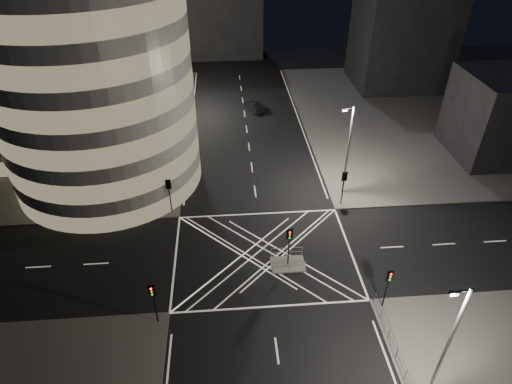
{
  "coord_description": "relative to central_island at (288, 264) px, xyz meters",
  "views": [
    {
      "loc": [
        -2.98,
        -28.33,
        27.22
      ],
      "look_at": [
        -0.25,
        5.66,
        3.0
      ],
      "focal_mm": 30.0,
      "sensor_mm": 36.0,
      "label": 1
    }
  ],
  "objects": [
    {
      "name": "sidewalk_far_left",
      "position": [
        -31.0,
        28.5,
        0.0
      ],
      "size": [
        42.0,
        42.0,
        0.15
      ],
      "primitive_type": "cube",
      "color": "#595653",
      "rests_on": "ground"
    },
    {
      "name": "traffic_signal_fl",
      "position": [
        -10.8,
        8.3,
        2.84
      ],
      "size": [
        0.55,
        0.22,
        4.0
      ],
      "color": "black",
      "rests_on": "sidewalk_far_left"
    },
    {
      "name": "traffic_signal_fr",
      "position": [
        6.8,
        8.3,
        2.84
      ],
      "size": [
        0.55,
        0.22,
        4.0
      ],
      "color": "black",
      "rests_on": "sidewalk_far_right"
    },
    {
      "name": "tree_d",
      "position": [
        -12.5,
        28.5,
        5.19
      ],
      "size": [
        4.43,
        4.43,
        7.67
      ],
      "color": "black",
      "rests_on": "sidewalk_far_left"
    },
    {
      "name": "railing_island_south",
      "position": [
        0.0,
        -0.9,
        0.62
      ],
      "size": [
        2.8,
        0.06,
        1.1
      ],
      "primitive_type": "cube",
      "color": "slate",
      "rests_on": "central_island"
    },
    {
      "name": "railing_island_north",
      "position": [
        0.0,
        0.9,
        0.62
      ],
      "size": [
        2.8,
        0.06,
        1.1
      ],
      "primitive_type": "cube",
      "color": "slate",
      "rests_on": "central_island"
    },
    {
      "name": "office_tower_curved",
      "position": [
        -22.74,
        20.24,
        12.58
      ],
      "size": [
        30.0,
        29.0,
        27.2
      ],
      "color": "gray",
      "rests_on": "sidewalk_far_left"
    },
    {
      "name": "street_lamp_right_near",
      "position": [
        7.44,
        -12.5,
        5.47
      ],
      "size": [
        1.25,
        0.25,
        10.0
      ],
      "color": "slate",
      "rests_on": "sidewalk_near_right"
    },
    {
      "name": "tree_a",
      "position": [
        -12.5,
        10.5,
        4.25
      ],
      "size": [
        4.41,
        4.41,
        6.72
      ],
      "color": "black",
      "rests_on": "sidewalk_far_left"
    },
    {
      "name": "tree_e",
      "position": [
        -12.5,
        34.5,
        4.65
      ],
      "size": [
        3.97,
        3.97,
        6.87
      ],
      "color": "black",
      "rests_on": "sidewalk_far_left"
    },
    {
      "name": "building_right_far",
      "position": [
        24.0,
        41.5,
        7.58
      ],
      "size": [
        14.0,
        12.0,
        15.0
      ],
      "primitive_type": "cube",
      "color": "black",
      "rests_on": "sidewalk_far_right"
    },
    {
      "name": "traffic_signal_island",
      "position": [
        0.0,
        0.0,
        2.84
      ],
      "size": [
        0.55,
        0.22,
        4.0
      ],
      "color": "black",
      "rests_on": "central_island"
    },
    {
      "name": "traffic_signal_nr",
      "position": [
        6.8,
        -5.3,
        2.84
      ],
      "size": [
        0.55,
        0.22,
        4.0
      ],
      "color": "black",
      "rests_on": "sidewalk_near_right"
    },
    {
      "name": "sidewalk_far_right",
      "position": [
        27.0,
        28.5,
        0.0
      ],
      "size": [
        42.0,
        42.0,
        0.15
      ],
      "primitive_type": "cube",
      "color": "#595653",
      "rests_on": "ground"
    },
    {
      "name": "building_far_end",
      "position": [
        -6.0,
        59.5,
        8.93
      ],
      "size": [
        18.0,
        8.0,
        18.0
      ],
      "primitive_type": "cube",
      "color": "black",
      "rests_on": "ground"
    },
    {
      "name": "sedan",
      "position": [
        -0.5,
        32.58,
        0.6
      ],
      "size": [
        2.87,
        4.36,
        1.36
      ],
      "primitive_type": "imported",
      "rotation": [
        0.0,
        0.0,
        3.52
      ],
      "color": "black",
      "rests_on": "ground"
    },
    {
      "name": "tree_c",
      "position": [
        -12.5,
        22.5,
        5.01
      ],
      "size": [
        3.83,
        3.83,
        7.16
      ],
      "color": "black",
      "rests_on": "sidewalk_far_left"
    },
    {
      "name": "railing_near_right",
      "position": [
        6.3,
        -10.65,
        0.62
      ],
      "size": [
        0.06,
        11.7,
        1.1
      ],
      "primitive_type": "cube",
      "color": "slate",
      "rests_on": "sidewalk_near_right"
    },
    {
      "name": "ground",
      "position": [
        -2.0,
        1.5,
        -0.07
      ],
      "size": [
        120.0,
        120.0,
        0.0
      ],
      "primitive_type": "plane",
      "color": "black",
      "rests_on": "ground"
    },
    {
      "name": "tree_b",
      "position": [
        -12.5,
        16.5,
        4.58
      ],
      "size": [
        4.63,
        4.63,
        7.17
      ],
      "color": "black",
      "rests_on": "sidewalk_far_left"
    },
    {
      "name": "street_lamp_left_far",
      "position": [
        -11.44,
        31.5,
        5.47
      ],
      "size": [
        1.25,
        0.25,
        10.0
      ],
      "color": "slate",
      "rests_on": "sidewalk_far_left"
    },
    {
      "name": "central_island",
      "position": [
        0.0,
        0.0,
        0.0
      ],
      "size": [
        3.0,
        2.0,
        0.15
      ],
      "primitive_type": "cube",
      "color": "slate",
      "rests_on": "ground"
    },
    {
      "name": "building_right_near",
      "position": [
        28.0,
        17.5,
        5.08
      ],
      "size": [
        10.0,
        10.0,
        10.0
      ],
      "primitive_type": "cube",
      "color": "black",
      "rests_on": "sidewalk_far_right"
    },
    {
      "name": "traffic_signal_nl",
      "position": [
        -10.8,
        -5.3,
        2.84
      ],
      "size": [
        0.55,
        0.22,
        4.0
      ],
      "color": "black",
      "rests_on": "sidewalk_near_left"
    },
    {
      "name": "street_lamp_right_far",
      "position": [
        7.44,
        10.5,
        5.47
      ],
      "size": [
        1.25,
        0.25,
        10.0
      ],
      "color": "slate",
      "rests_on": "sidewalk_far_right"
    },
    {
      "name": "office_block_rear",
      "position": [
        -24.0,
        43.5,
        11.07
      ],
      "size": [
        24.0,
        16.0,
        22.0
      ],
      "primitive_type": "cube",
      "color": "gray",
      "rests_on": "sidewalk_far_left"
    },
    {
      "name": "street_lamp_left_near",
      "position": [
        -11.44,
        13.5,
        5.47
      ],
      "size": [
        1.25,
        0.25,
        10.0
      ],
      "color": "slate",
      "rests_on": "sidewalk_far_left"
    }
  ]
}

